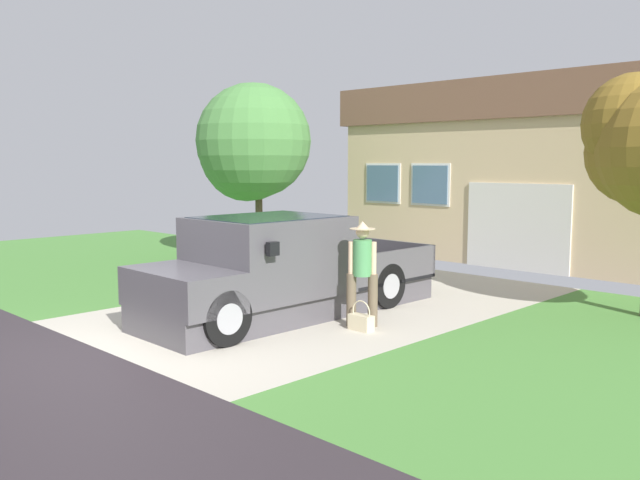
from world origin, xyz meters
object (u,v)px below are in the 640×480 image
Objects in this scene: pickup_truck at (274,271)px; house_with_garage at (569,171)px; person_with_hat at (362,269)px; handbag at (361,321)px; front_yard_tree at (251,148)px; wheeled_trash_bin at (337,239)px.

pickup_truck is 10.24m from house_with_garage.
house_with_garage is at bearing -120.99° from person_with_hat.
house_with_garage reaches higher than person_with_hat.
person_with_hat is at bearing 128.36° from handbag.
house_with_garage reaches higher than handbag.
front_yard_tree reaches higher than wheeled_trash_bin.
pickup_truck is 1.55m from person_with_hat.
person_with_hat is 0.36× the size of front_yard_tree.
person_with_hat is 7.01m from wheeled_trash_bin.
person_with_hat is (1.44, 0.56, 0.14)m from pickup_truck.
house_with_garage reaches higher than wheeled_trash_bin.
handbag is at bearing -44.14° from wheeled_trash_bin.
person_with_hat is 0.15× the size of house_with_garage.
person_with_hat is 0.82m from handbag.
pickup_truck is 6.50m from wheeled_trash_bin.
wheeled_trash_bin is at bearing 26.24° from front_yard_tree.
wheeled_trash_bin reaches higher than handbag.
handbag is 7.28m from wheeled_trash_bin.
house_with_garage is (0.44, 10.11, 1.57)m from pickup_truck.
house_with_garage is (-1.16, 9.76, 2.20)m from handbag.
handbag is at bearing -28.26° from front_yard_tree.
pickup_truck reaches higher than wheeled_trash_bin.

